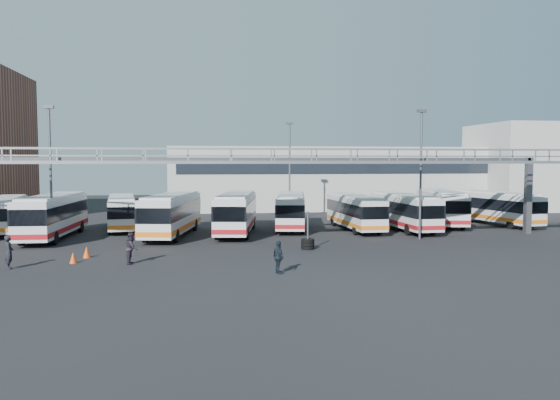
{
  "coord_description": "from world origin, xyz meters",
  "views": [
    {
      "loc": [
        -5.15,
        -33.86,
        6.12
      ],
      "look_at": [
        0.66,
        6.0,
        3.31
      ],
      "focal_mm": 35.0,
      "sensor_mm": 36.0,
      "label": 1
    }
  ],
  "objects": [
    {
      "name": "bus_8",
      "position": [
        17.93,
        16.08,
        1.87
      ],
      "size": [
        4.7,
        11.43,
        3.39
      ],
      "rotation": [
        0.0,
        0.0,
        -0.2
      ],
      "color": "silver",
      "rests_on": "ground"
    },
    {
      "name": "bus_3",
      "position": [
        -7.53,
        11.71,
        1.93
      ],
      "size": [
        4.72,
        11.77,
        3.49
      ],
      "rotation": [
        0.0,
        0.0,
        -0.19
      ],
      "color": "silver",
      "rests_on": "ground"
    },
    {
      "name": "bus_5",
      "position": [
        2.99,
        15.08,
        1.78
      ],
      "size": [
        4.31,
        10.87,
        3.22
      ],
      "rotation": [
        0.0,
        0.0,
        -0.18
      ],
      "color": "silver",
      "rests_on": "ground"
    },
    {
      "name": "light_pole_left",
      "position": [
        -16.0,
        8.0,
        5.73
      ],
      "size": [
        0.7,
        0.35,
        10.21
      ],
      "color": "#4C4F54",
      "rests_on": "ground"
    },
    {
      "name": "pedestrian_d",
      "position": [
        -0.98,
        -4.62,
        0.92
      ],
      "size": [
        0.76,
        1.16,
        1.83
      ],
      "primitive_type": "imported",
      "rotation": [
        0.0,
        0.0,
        1.89
      ],
      "color": "black",
      "rests_on": "ground"
    },
    {
      "name": "light_pole_mid",
      "position": [
        12.0,
        7.0,
        5.73
      ],
      "size": [
        0.7,
        0.35,
        10.21
      ],
      "color": "#4C4F54",
      "rests_on": "ground"
    },
    {
      "name": "light_pole_back",
      "position": [
        4.0,
        22.0,
        5.73
      ],
      "size": [
        0.7,
        0.35,
        10.21
      ],
      "color": "#4C4F54",
      "rests_on": "ground"
    },
    {
      "name": "cone_left",
      "position": [
        -12.85,
        0.26,
        0.34
      ],
      "size": [
        0.51,
        0.51,
        0.68
      ],
      "primitive_type": "cone",
      "rotation": [
        0.0,
        0.0,
        0.22
      ],
      "color": "#E8430C",
      "rests_on": "ground"
    },
    {
      "name": "bus_9",
      "position": [
        23.33,
        15.54,
        1.78
      ],
      "size": [
        4.29,
        10.88,
        3.22
      ],
      "rotation": [
        0.0,
        0.0,
        0.18
      ],
      "color": "silver",
      "rests_on": "ground"
    },
    {
      "name": "cone_right",
      "position": [
        -12.42,
        2.1,
        0.37
      ],
      "size": [
        0.49,
        0.49,
        0.74
      ],
      "primitive_type": "cone",
      "rotation": [
        0.0,
        0.0,
        0.05
      ],
      "color": "#E8430C",
      "rests_on": "ground"
    },
    {
      "name": "bus_0",
      "position": [
        -21.98,
        16.16,
        1.69
      ],
      "size": [
        3.77,
        10.31,
        3.06
      ],
      "rotation": [
        0.0,
        0.0,
        0.14
      ],
      "color": "silver",
      "rests_on": "ground"
    },
    {
      "name": "pedestrian_a",
      "position": [
        -16.03,
        -1.09,
        0.97
      ],
      "size": [
        0.62,
        0.8,
        1.95
      ],
      "primitive_type": "imported",
      "rotation": [
        0.0,
        0.0,
        1.81
      ],
      "color": "black",
      "rests_on": "ground"
    },
    {
      "name": "bus_4",
      "position": [
        -2.17,
        12.4,
        1.92
      ],
      "size": [
        4.48,
        11.68,
        3.46
      ],
      "rotation": [
        0.0,
        0.0,
        -0.17
      ],
      "color": "silver",
      "rests_on": "ground"
    },
    {
      "name": "bus_6",
      "position": [
        8.6,
        13.53,
        1.74
      ],
      "size": [
        2.79,
        10.42,
        3.14
      ],
      "rotation": [
        0.0,
        0.0,
        0.04
      ],
      "color": "silver",
      "rests_on": "ground"
    },
    {
      "name": "building_right",
      "position": [
        38.0,
        32.0,
        5.5
      ],
      "size": [
        14.0,
        12.0,
        11.0
      ],
      "primitive_type": "cube",
      "color": "#B2B2AD",
      "rests_on": "ground"
    },
    {
      "name": "gantry",
      "position": [
        0.0,
        5.87,
        5.51
      ],
      "size": [
        51.4,
        5.15,
        7.1
      ],
      "color": "gray",
      "rests_on": "ground"
    },
    {
      "name": "bus_7",
      "position": [
        12.9,
        12.81,
        1.8
      ],
      "size": [
        2.99,
        10.81,
        3.25
      ],
      "rotation": [
        0.0,
        0.0,
        0.05
      ],
      "color": "silver",
      "rests_on": "ground"
    },
    {
      "name": "bus_2",
      "position": [
        -12.25,
        16.87,
        1.68
      ],
      "size": [
        3.67,
        10.24,
        3.04
      ],
      "rotation": [
        0.0,
        0.0,
        0.14
      ],
      "color": "silver",
      "rests_on": "ground"
    },
    {
      "name": "bus_1",
      "position": [
        -16.88,
        11.72,
        1.93
      ],
      "size": [
        3.14,
        11.6,
        3.49
      ],
      "rotation": [
        0.0,
        0.0,
        -0.04
      ],
      "color": "silver",
      "rests_on": "ground"
    },
    {
      "name": "warehouse",
      "position": [
        12.0,
        38.0,
        4.0
      ],
      "size": [
        42.0,
        14.0,
        8.0
      ],
      "primitive_type": "cube",
      "color": "#9E9E99",
      "rests_on": "ground"
    },
    {
      "name": "pedestrian_b",
      "position": [
        -9.29,
        -0.43,
        0.96
      ],
      "size": [
        0.79,
        0.98,
        1.91
      ],
      "primitive_type": "imported",
      "rotation": [
        0.0,
        0.0,
        1.5
      ],
      "color": "#241D29",
      "rests_on": "ground"
    },
    {
      "name": "ground",
      "position": [
        0.0,
        0.0,
        0.0
      ],
      "size": [
        140.0,
        140.0,
        0.0
      ],
      "primitive_type": "plane",
      "color": "black",
      "rests_on": "ground"
    },
    {
      "name": "tire_stack",
      "position": [
        2.25,
        3.41,
        0.45
      ],
      "size": [
        0.93,
        0.93,
        2.66
      ],
      "color": "black",
      "rests_on": "ground"
    }
  ]
}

